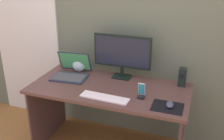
{
  "coord_description": "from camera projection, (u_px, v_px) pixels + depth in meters",
  "views": [
    {
      "loc": [
        0.76,
        -2.07,
        1.8
      ],
      "look_at": [
        0.03,
        -0.02,
        0.9
      ],
      "focal_mm": 42.57,
      "sensor_mm": 36.0,
      "label": 1
    }
  ],
  "objects": [
    {
      "name": "wall_back",
      "position": [
        124.0,
        20.0,
        2.63
      ],
      "size": [
        6.0,
        0.04,
        2.5
      ],
      "primitive_type": "cube",
      "color": "#646E59",
      "rests_on": "ground_plane"
    },
    {
      "name": "door_left",
      "position": [
        26.0,
        34.0,
        3.05
      ],
      "size": [
        0.82,
        0.02,
        2.02
      ],
      "primitive_type": "cube",
      "color": "white",
      "rests_on": "ground_plane"
    },
    {
      "name": "desk",
      "position": [
        109.0,
        101.0,
        2.51
      ],
      "size": [
        1.46,
        0.69,
        0.71
      ],
      "color": "brown",
      "rests_on": "ground_plane"
    },
    {
      "name": "monitor",
      "position": [
        122.0,
        54.0,
        2.57
      ],
      "size": [
        0.57,
        0.14,
        0.43
      ],
      "color": "black",
      "rests_on": "desk"
    },
    {
      "name": "speaker_right",
      "position": [
        182.0,
        77.0,
        2.45
      ],
      "size": [
        0.07,
        0.07,
        0.18
      ],
      "color": "black",
      "rests_on": "desk"
    },
    {
      "name": "laptop",
      "position": [
        71.0,
        72.0,
        2.67
      ],
      "size": [
        0.36,
        0.35,
        0.23
      ],
      "color": "#293446",
      "rests_on": "desk"
    },
    {
      "name": "fishbowl",
      "position": [
        79.0,
        65.0,
        2.79
      ],
      "size": [
        0.15,
        0.15,
        0.15
      ],
      "primitive_type": "sphere",
      "color": "silver",
      "rests_on": "desk"
    },
    {
      "name": "keyboard_external",
      "position": [
        104.0,
        98.0,
        2.26
      ],
      "size": [
        0.43,
        0.14,
        0.01
      ],
      "primitive_type": "cube",
      "rotation": [
        0.0,
        0.0,
        -0.05
      ],
      "color": "white",
      "rests_on": "desk"
    },
    {
      "name": "mousepad",
      "position": [
        167.0,
        107.0,
        2.12
      ],
      "size": [
        0.25,
        0.2,
        0.0
      ],
      "primitive_type": "cube",
      "color": "black",
      "rests_on": "desk"
    },
    {
      "name": "mouse",
      "position": [
        170.0,
        104.0,
        2.12
      ],
      "size": [
        0.07,
        0.11,
        0.04
      ],
      "primitive_type": "ellipsoid",
      "rotation": [
        0.0,
        0.0,
        0.11
      ],
      "color": "#464258",
      "rests_on": "mousepad"
    },
    {
      "name": "phone_in_dock",
      "position": [
        141.0,
        93.0,
        2.25
      ],
      "size": [
        0.06,
        0.06,
        0.14
      ],
      "color": "black",
      "rests_on": "desk"
    }
  ]
}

